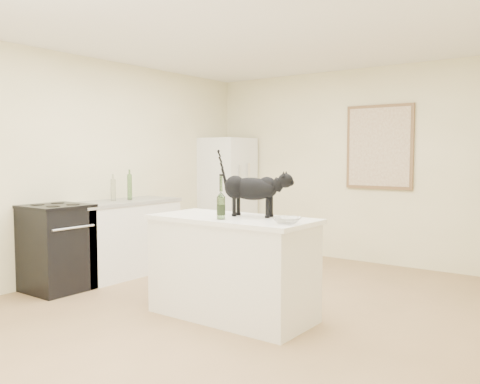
# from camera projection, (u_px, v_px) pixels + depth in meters

# --- Properties ---
(floor) EXTENTS (5.50, 5.50, 0.00)m
(floor) POSITION_uv_depth(u_px,v_px,m) (237.00, 309.00, 4.80)
(floor) COLOR #A68158
(floor) RESTS_ON ground
(ceiling) EXTENTS (5.50, 5.50, 0.00)m
(ceiling) POSITION_uv_depth(u_px,v_px,m) (237.00, 27.00, 4.61)
(ceiling) COLOR white
(ceiling) RESTS_ON ground
(wall_back) EXTENTS (4.50, 0.00, 4.50)m
(wall_back) POSITION_uv_depth(u_px,v_px,m) (358.00, 166.00, 6.91)
(wall_back) COLOR #FEF5C5
(wall_back) RESTS_ON ground
(wall_left) EXTENTS (0.00, 5.50, 5.50)m
(wall_left) POSITION_uv_depth(u_px,v_px,m) (84.00, 167.00, 6.04)
(wall_left) COLOR #FEF5C5
(wall_left) RESTS_ON ground
(island_base) EXTENTS (1.44, 0.67, 0.86)m
(island_base) POSITION_uv_depth(u_px,v_px,m) (232.00, 269.00, 4.55)
(island_base) COLOR white
(island_base) RESTS_ON floor
(island_top) EXTENTS (1.50, 0.70, 0.04)m
(island_top) POSITION_uv_depth(u_px,v_px,m) (232.00, 219.00, 4.51)
(island_top) COLOR white
(island_top) RESTS_ON island_base
(left_cabinets) EXTENTS (0.60, 1.40, 0.86)m
(left_cabinets) POSITION_uv_depth(u_px,v_px,m) (122.00, 239.00, 6.16)
(left_cabinets) COLOR white
(left_cabinets) RESTS_ON floor
(left_countertop) EXTENTS (0.62, 1.44, 0.04)m
(left_countertop) POSITION_uv_depth(u_px,v_px,m) (122.00, 202.00, 6.13)
(left_countertop) COLOR gray
(left_countertop) RESTS_ON left_cabinets
(stove) EXTENTS (0.60, 0.60, 0.90)m
(stove) POSITION_uv_depth(u_px,v_px,m) (57.00, 249.00, 5.44)
(stove) COLOR black
(stove) RESTS_ON floor
(fridge) EXTENTS (0.68, 0.68, 1.70)m
(fridge) POSITION_uv_depth(u_px,v_px,m) (227.00, 194.00, 7.78)
(fridge) COLOR white
(fridge) RESTS_ON floor
(artwork_frame) EXTENTS (0.90, 0.03, 1.10)m
(artwork_frame) POSITION_uv_depth(u_px,v_px,m) (379.00, 147.00, 6.69)
(artwork_frame) COLOR brown
(artwork_frame) RESTS_ON wall_back
(artwork_canvas) EXTENTS (0.82, 0.00, 1.02)m
(artwork_canvas) POSITION_uv_depth(u_px,v_px,m) (379.00, 147.00, 6.67)
(artwork_canvas) COLOR beige
(artwork_canvas) RESTS_ON wall_back
(black_cat) EXTENTS (0.66, 0.33, 0.44)m
(black_cat) POSITION_uv_depth(u_px,v_px,m) (251.00, 192.00, 4.52)
(black_cat) COLOR black
(black_cat) RESTS_ON island_top
(wine_bottle) EXTENTS (0.08, 0.08, 0.34)m
(wine_bottle) POSITION_uv_depth(u_px,v_px,m) (221.00, 200.00, 4.34)
(wine_bottle) COLOR #2D5522
(wine_bottle) RESTS_ON island_top
(glass_bowl) EXTENTS (0.27, 0.27, 0.05)m
(glass_bowl) POSITION_uv_depth(u_px,v_px,m) (287.00, 220.00, 4.05)
(glass_bowl) COLOR silver
(glass_bowl) RESTS_ON island_top
(fridge_paper) EXTENTS (0.05, 0.15, 0.20)m
(fridge_paper) POSITION_uv_depth(u_px,v_px,m) (249.00, 170.00, 7.64)
(fridge_paper) COLOR white
(fridge_paper) RESTS_ON fridge
(counter_bottle_cluster) EXTENTS (0.09, 0.29, 0.31)m
(counter_bottle_cluster) POSITION_uv_depth(u_px,v_px,m) (122.00, 188.00, 6.13)
(counter_bottle_cluster) COLOR #9BA699
(counter_bottle_cluster) RESTS_ON left_countertop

